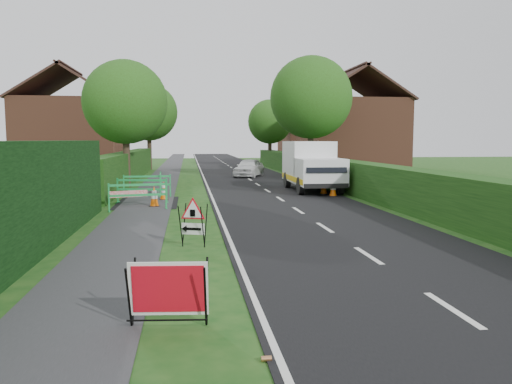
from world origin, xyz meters
TOP-DOWN VIEW (x-y plane):
  - ground at (0.00, 0.00)m, footprint 120.00×120.00m
  - road_surface at (2.50, 35.00)m, footprint 6.00×90.00m
  - footpath at (-3.00, 35.00)m, footprint 2.00×90.00m
  - hedge_west_far at (-5.00, 22.00)m, footprint 1.00×24.00m
  - hedge_east at (6.50, 16.00)m, footprint 1.20×50.00m
  - house_west at (-10.00, 30.00)m, footprint 7.50×7.40m
  - house_east_a at (11.00, 28.00)m, footprint 7.50×7.40m
  - house_east_b at (12.00, 42.00)m, footprint 7.50×7.40m
  - tree_nw at (-4.60, 18.00)m, footprint 4.40×4.40m
  - tree_ne at (6.40, 22.00)m, footprint 5.20×5.20m
  - tree_fw at (-4.60, 34.00)m, footprint 4.80×4.80m
  - tree_fe at (6.40, 38.00)m, footprint 4.20×4.20m
  - red_rect_sign at (-1.64, -2.58)m, footprint 1.10×0.73m
  - triangle_sign at (-1.30, 2.41)m, footprint 0.87×0.87m
  - works_van at (4.69, 14.90)m, footprint 2.18×5.40m
  - traffic_cone_0 at (5.03, 12.23)m, footprint 0.38×0.38m
  - traffic_cone_1 at (4.87, 13.19)m, footprint 0.38×0.38m
  - traffic_cone_2 at (5.14, 16.49)m, footprint 0.38×0.38m
  - traffic_cone_3 at (-2.65, 9.85)m, footprint 0.38×0.38m
  - traffic_cone_4 at (-2.39, 11.99)m, footprint 0.38×0.38m
  - ped_barrier_0 at (-3.16, 8.94)m, footprint 2.09×0.73m
  - ped_barrier_1 at (-3.20, 11.00)m, footprint 2.09×0.78m
  - ped_barrier_2 at (-3.16, 13.08)m, footprint 2.07×0.44m
  - ped_barrier_3 at (-2.63, 14.01)m, footprint 0.44×2.07m
  - redwhite_plank at (-3.67, 10.35)m, footprint 1.43×0.53m
  - litter_can at (-0.50, -3.81)m, footprint 0.12×0.07m
  - hatchback_car at (2.75, 24.62)m, footprint 2.74×3.96m

SIDE VIEW (x-z plane):
  - ground at x=0.00m, z-range 0.00..0.00m
  - hedge_west_far at x=-5.00m, z-range -0.90..0.90m
  - hedge_east at x=6.50m, z-range -0.75..0.75m
  - redwhite_plank at x=-3.67m, z-range -0.12..0.12m
  - litter_can at x=-0.50m, z-range -0.03..0.03m
  - road_surface at x=2.50m, z-range -0.01..0.01m
  - footpath at x=-3.00m, z-range -0.01..0.02m
  - traffic_cone_0 at x=5.03m, z-range 0.00..0.79m
  - traffic_cone_1 at x=4.87m, z-range 0.00..0.79m
  - traffic_cone_2 at x=5.14m, z-range 0.00..0.79m
  - traffic_cone_3 at x=-2.65m, z-range 0.00..0.79m
  - traffic_cone_4 at x=-2.39m, z-range 0.00..0.79m
  - red_rect_sign at x=-1.64m, z-range 0.07..0.96m
  - hatchback_car at x=2.75m, z-range 0.00..1.25m
  - ped_barrier_0 at x=-3.16m, z-range 0.13..1.13m
  - ped_barrier_1 at x=-3.20m, z-range 0.13..1.13m
  - ped_barrier_2 at x=-3.16m, z-range 0.13..1.13m
  - ped_barrier_3 at x=-2.63m, z-range 0.13..1.13m
  - triangle_sign at x=-1.30m, z-range 0.20..1.19m
  - works_van at x=4.69m, z-range 0.07..2.52m
  - house_west at x=-10.00m, z-range -1.04..6.84m
  - house_east_a at x=11.00m, z-range -1.04..6.84m
  - house_east_b at x=12.00m, z-range -1.04..6.84m
  - tree_fe at x=6.40m, z-range 1.05..7.39m
  - tree_nw at x=-4.60m, z-range 1.13..7.83m
  - tree_fw at x=-4.60m, z-range 1.21..8.45m
  - tree_ne at x=6.40m, z-range 1.28..9.07m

